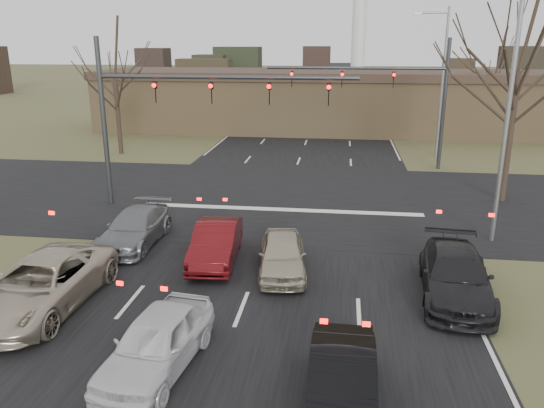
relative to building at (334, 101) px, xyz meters
The scene contains 18 objects.
ground 38.15m from the building, 93.01° to the right, with size 360.00×360.00×0.00m, color #4C522C.
road_main 22.25m from the building, 95.19° to the left, with size 14.00×300.00×0.02m, color black.
road_cross 23.24m from the building, 94.97° to the right, with size 200.00×14.00×0.02m, color black.
building is the anchor object (origin of this frame).
mast_arm_near 26.14m from the building, 106.13° to the right, with size 12.12×0.24×8.00m.
mast_arm_far 15.75m from the building, 74.42° to the right, with size 11.12×0.24×8.00m.
streetlight_right_near 28.97m from the building, 76.31° to the right, with size 2.34×0.25×10.00m.
streetlight_right_far 13.53m from the building, 56.35° to the right, with size 2.34×0.25×10.00m.
tree_right_near 24.57m from the building, 67.75° to the right, with size 6.90×6.90×11.50m.
tree_left_far 20.39m from the building, 139.09° to the right, with size 5.70×5.70×9.50m.
tree_right_far 14.01m from the building, 12.99° to the right, with size 5.40×5.40×9.00m.
car_silver_suv 36.60m from the building, 102.55° to the right, with size 2.59×5.61×1.56m, color #B2A590.
car_white_sedan 38.43m from the building, 95.20° to the right, with size 1.70×4.23×1.44m, color silver.
car_black_hatch 39.26m from the building, 88.54° to the right, with size 1.43×4.12×1.36m, color black.
car_charcoal_sedan 33.67m from the building, 82.31° to the right, with size 2.06×5.06×1.47m, color black.
car_grey_ahead 31.08m from the building, 103.38° to the right, with size 1.90×4.67×1.36m, color slate.
car_red_ahead 31.72m from the building, 96.53° to the right, with size 1.51×4.32×1.42m, color #500B0F.
car_silver_ahead 32.25m from the building, 91.93° to the right, with size 1.60×3.97×1.35m, color #B0A78E.
Camera 1 is at (2.78, -11.10, 7.70)m, focal length 35.00 mm.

